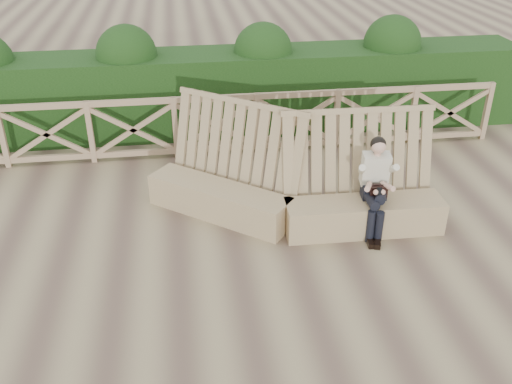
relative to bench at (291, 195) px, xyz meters
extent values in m
plane|color=brown|center=(-0.87, -1.14, -0.40)|extent=(60.00, 60.00, 0.00)
cube|color=#978156|center=(-0.99, 0.28, -0.17)|extent=(2.01, 1.75, 0.47)
cube|color=#978156|center=(-0.83, 0.49, 0.41)|extent=(1.98, 1.71, 1.58)
cube|color=#978156|center=(0.94, -0.42, -0.17)|extent=(2.19, 0.55, 0.47)
cube|color=#978156|center=(0.95, -0.15, 0.41)|extent=(2.19, 0.50, 1.58)
cube|color=black|center=(1.08, -0.33, 0.17)|extent=(0.36, 0.27, 0.20)
cube|color=beige|center=(1.09, -0.29, 0.48)|extent=(0.40, 0.30, 0.48)
sphere|color=tan|center=(1.08, -0.33, 0.83)|extent=(0.21, 0.21, 0.19)
sphere|color=black|center=(1.09, -0.30, 0.85)|extent=(0.23, 0.23, 0.21)
cylinder|color=black|center=(0.98, -0.52, 0.15)|extent=(0.18, 0.44, 0.14)
cylinder|color=black|center=(1.13, -0.51, 0.21)|extent=(0.19, 0.44, 0.15)
cylinder|color=black|center=(0.95, -0.72, -0.17)|extent=(0.12, 0.12, 0.47)
cylinder|color=black|center=(1.06, -0.75, -0.17)|extent=(0.12, 0.12, 0.47)
cube|color=black|center=(0.94, -0.80, -0.36)|extent=(0.11, 0.23, 0.07)
cube|color=black|center=(1.03, -0.83, -0.36)|extent=(0.11, 0.23, 0.07)
cube|color=black|center=(1.08, -0.50, 0.26)|extent=(0.24, 0.16, 0.15)
cube|color=black|center=(1.05, -0.64, 0.31)|extent=(0.07, 0.09, 0.11)
cube|color=#86694E|center=(-0.87, 2.36, 0.65)|extent=(10.10, 0.07, 0.10)
cube|color=#86694E|center=(-0.87, 2.36, -0.28)|extent=(10.10, 0.07, 0.10)
cube|color=black|center=(-0.87, 3.56, 0.35)|extent=(12.00, 1.20, 1.50)
camera|label=1|loc=(-1.47, -6.89, 3.92)|focal=40.00mm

